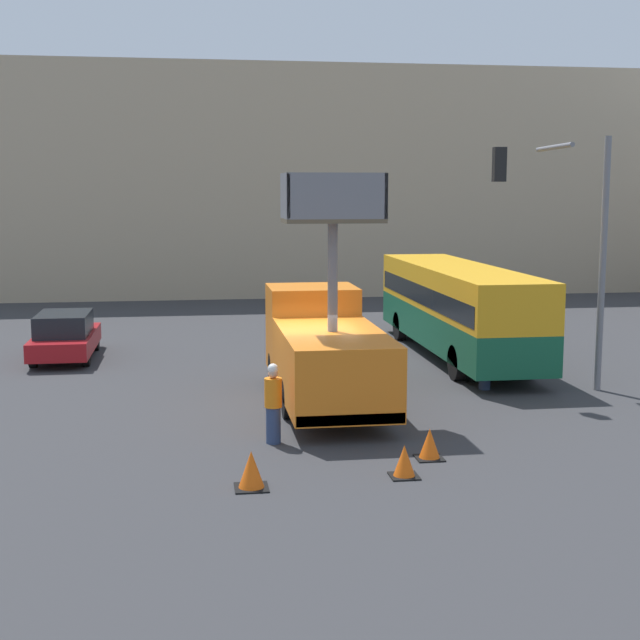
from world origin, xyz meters
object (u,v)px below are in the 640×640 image
Objects in this scene: city_bus at (457,304)px; road_worker_directing at (485,358)px; traffic_cone_far_side at (404,462)px; traffic_cone_mid_road at (251,471)px; road_worker_near_truck at (273,404)px; traffic_cone_near_truck at (430,445)px; parked_car_curbside at (65,336)px; utility_truck at (324,347)px; traffic_light_pole at (569,224)px.

city_bus is 6.56× the size of road_worker_directing.
traffic_cone_mid_road is at bearing -175.15° from traffic_cone_far_side.
road_worker_near_truck is at bearing 130.30° from traffic_cone_far_side.
traffic_cone_near_truck is at bearing 19.36° from traffic_cone_mid_road.
city_bus is 14.42m from traffic_cone_mid_road.
traffic_cone_mid_road is (-0.68, -2.92, -0.54)m from road_worker_near_truck.
traffic_cone_far_side is at bearing -126.56° from traffic_cone_near_truck.
parked_car_curbside is (-8.06, 13.39, 0.48)m from traffic_cone_far_side.
utility_truck reaches higher than city_bus.
road_worker_near_truck is (-6.91, -9.27, -0.89)m from city_bus.
traffic_cone_mid_road is 14.57m from parked_car_curbside.
utility_truck is 10.42m from parked_car_curbside.
road_worker_directing reaches higher than parked_car_curbside.
city_bus is at bearing -102.59° from road_worker_directing.
road_worker_near_truck is at bearing -61.61° from parked_car_curbside.
city_bus is 18.37× the size of traffic_cone_far_side.
road_worker_near_truck is (-1.63, -3.44, -0.60)m from utility_truck.
parked_car_curbside reaches higher than traffic_cone_mid_road.
traffic_cone_near_truck is 3.95m from traffic_cone_mid_road.
utility_truck is at bearing -135.54° from road_worker_near_truck.
parked_car_curbside is (-12.70, 1.45, -1.00)m from city_bus.
traffic_cone_near_truck is (-5.28, -5.60, -4.26)m from traffic_light_pole.
traffic_cone_mid_road is (-7.59, -12.18, -1.43)m from city_bus.
road_worker_near_truck is 0.39× the size of parked_car_curbside.
parked_car_curbside is (-5.79, 10.72, -0.10)m from road_worker_near_truck.
traffic_light_pole is 12.11m from traffic_cone_mid_road.
traffic_light_pole is 4.25m from road_worker_directing.
city_bus reaches higher than traffic_cone_far_side.
traffic_light_pole is (1.42, -5.28, 2.79)m from city_bus.
traffic_light_pole is at bearing 162.62° from road_worker_directing.
road_worker_directing is 13.59m from parked_car_curbside.
city_bus is 11.59m from road_worker_near_truck.
traffic_cone_far_side is at bearing -58.96° from parked_car_curbside.
city_bus is at bearing 70.45° from traffic_cone_near_truck.
traffic_light_pole is 8.80m from traffic_cone_near_truck.
traffic_light_pole is at bearing 4.67° from utility_truck.
road_worker_directing reaches higher than traffic_cone_far_side.
parked_car_curbside is at bearing 110.56° from traffic_cone_mid_road.
traffic_cone_far_side is (-4.65, -11.93, -1.47)m from city_bus.
traffic_light_pole is 3.91× the size of road_worker_near_truck.
utility_truck is 4.16× the size of road_worker_directing.
traffic_cone_near_truck is at bearing -133.35° from traffic_light_pole.
traffic_light_pole is 9.64× the size of traffic_cone_mid_road.
city_bus is 6.14m from traffic_light_pole.
traffic_light_pole is (6.70, 0.55, 3.09)m from utility_truck.
traffic_cone_far_side is 0.14× the size of parked_car_curbside.
utility_truck is 11.43× the size of traffic_cone_near_truck.
utility_truck is 5.37m from traffic_cone_near_truck.
road_worker_near_truck is 7.68m from road_worker_directing.
road_worker_directing is at bearing 62.03° from traffic_cone_near_truck.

